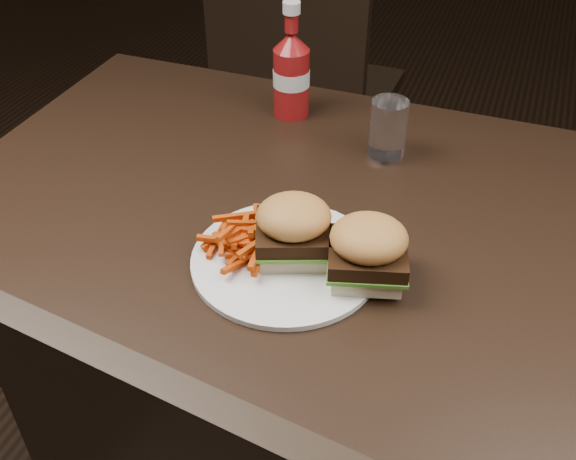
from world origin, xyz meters
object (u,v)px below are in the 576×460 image
(plate, at_px, (285,260))
(tumbler, at_px, (388,128))
(chair_far, at_px, (311,95))
(dining_table, at_px, (323,229))
(ketchup_bottle, at_px, (291,84))

(plate, bearing_deg, tumbler, 78.89)
(chair_far, height_order, plate, plate)
(chair_far, relative_size, tumbler, 4.73)
(dining_table, relative_size, chair_far, 2.66)
(dining_table, relative_size, plate, 4.67)
(plate, relative_size, tumbler, 2.70)
(plate, bearing_deg, ketchup_bottle, 109.24)
(ketchup_bottle, bearing_deg, tumbler, -22.72)
(chair_far, distance_m, tumbler, 0.93)
(chair_far, bearing_deg, tumbler, 118.34)
(tumbler, bearing_deg, ketchup_bottle, 157.28)
(ketchup_bottle, bearing_deg, chair_far, 105.45)
(chair_far, height_order, tumbler, tumbler)
(tumbler, bearing_deg, chair_far, 116.98)
(dining_table, bearing_deg, ketchup_bottle, 118.81)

